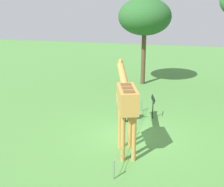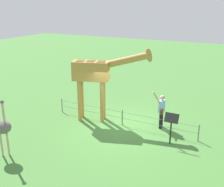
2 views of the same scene
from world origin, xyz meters
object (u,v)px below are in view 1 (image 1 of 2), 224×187
Objects in this scene: giraffe at (126,100)px; info_sign at (153,102)px; visitor at (127,106)px; tree_northeast at (145,17)px.

giraffe reaches higher than info_sign.
visitor is 8.69m from tree_northeast.
info_sign is at bearing -57.42° from visitor.
info_sign is at bearing -167.49° from tree_northeast.
giraffe is at bearing -175.84° from tree_northeast.
visitor is 1.50m from info_sign.
giraffe is at bearing 169.09° from info_sign.
giraffe is 3.39m from visitor.
tree_northeast is 8.11m from info_sign.
giraffe is 2.79× the size of info_sign.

